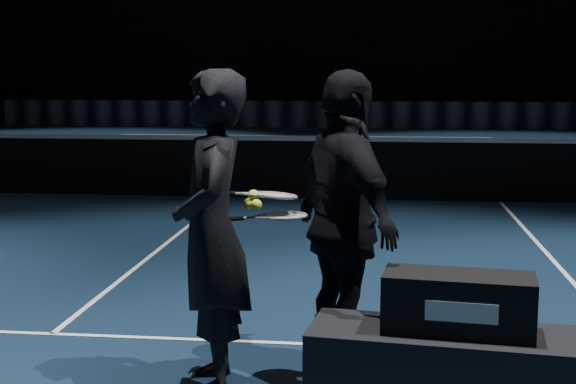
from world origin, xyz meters
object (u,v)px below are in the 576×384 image
(racket_lower, at_px, (284,216))
(tennis_balls, at_px, (253,201))
(player_b, at_px, (346,224))
(racket_upper, at_px, (274,195))
(racket_bag, at_px, (458,303))
(player_a, at_px, (212,232))
(player_bench, at_px, (456,374))

(racket_lower, height_order, tennis_balls, tennis_balls)
(player_b, xyz_separation_m, racket_upper, (-0.43, -0.15, 0.20))
(player_b, height_order, tennis_balls, player_b)
(racket_bag, height_order, player_b, player_b)
(racket_bag, distance_m, player_a, 1.47)
(racket_bag, bearing_deg, racket_upper, 164.10)
(tennis_balls, bearing_deg, player_b, 23.79)
(racket_bag, bearing_deg, tennis_balls, 170.11)
(tennis_balls, bearing_deg, player_bench, -16.83)
(player_a, xyz_separation_m, racket_upper, (0.35, 0.20, 0.20))
(player_a, bearing_deg, player_bench, 67.55)
(player_b, bearing_deg, tennis_balls, 82.92)
(tennis_balls, bearing_deg, racket_bag, -16.83)
(player_a, relative_size, player_b, 1.00)
(racket_bag, relative_size, racket_upper, 1.19)
(racket_bag, xyz_separation_m, player_a, (-1.42, 0.25, 0.31))
(player_bench, relative_size, player_b, 0.85)
(racket_bag, xyz_separation_m, racket_lower, (-1.01, 0.44, 0.38))
(player_b, xyz_separation_m, tennis_balls, (-0.54, -0.24, 0.17))
(racket_lower, height_order, racket_upper, racket_upper)
(racket_lower, bearing_deg, player_bench, -47.60)
(racket_bag, bearing_deg, player_a, 176.94)
(racket_bag, distance_m, racket_upper, 1.27)
(player_bench, xyz_separation_m, player_a, (-1.42, 0.25, 0.71))
(player_a, height_order, tennis_balls, player_a)
(racket_lower, relative_size, tennis_balls, 5.67)
(player_bench, distance_m, player_b, 1.13)
(player_bench, bearing_deg, racket_bag, 0.00)
(player_a, relative_size, racket_upper, 2.81)
(player_b, bearing_deg, player_a, 83.40)
(player_bench, bearing_deg, racket_lower, 163.61)
(racket_bag, distance_m, racket_lower, 1.16)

